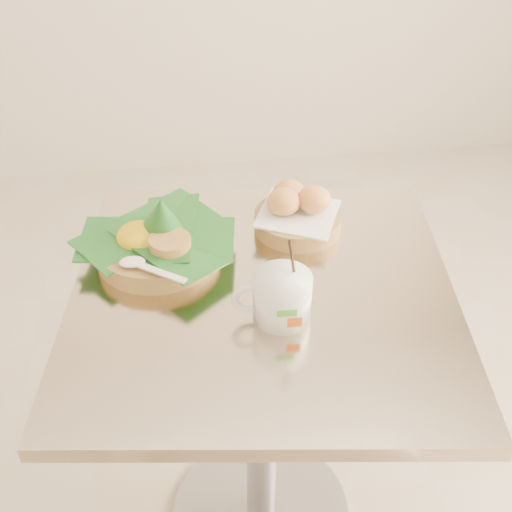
{
  "coord_description": "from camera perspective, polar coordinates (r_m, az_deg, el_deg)",
  "views": [
    {
      "loc": [
        0.07,
        -0.92,
        1.51
      ],
      "look_at": [
        0.19,
        -0.02,
        0.82
      ],
      "focal_mm": 45.0,
      "sensor_mm": 36.0,
      "label": 1
    }
  ],
  "objects": [
    {
      "name": "cafe_table",
      "position": [
        1.33,
        0.57,
        -10.21
      ],
      "size": [
        0.79,
        0.79,
        0.75
      ],
      "rotation": [
        0.0,
        0.0,
        -0.13
      ],
      "color": "gray",
      "rests_on": "floor"
    },
    {
      "name": "bread_basket",
      "position": [
        1.32,
        3.66,
        3.91
      ],
      "size": [
        0.2,
        0.2,
        0.09
      ],
      "rotation": [
        0.0,
        0.0,
        0.37
      ],
      "color": "#A58246",
      "rests_on": "cafe_table"
    },
    {
      "name": "coffee_mug",
      "position": [
        1.09,
        2.21,
        -3.58
      ],
      "size": [
        0.14,
        0.1,
        0.17
      ],
      "rotation": [
        0.0,
        0.0,
        -0.03
      ],
      "color": "white",
      "rests_on": "cafe_table"
    },
    {
      "name": "rice_basket",
      "position": [
        1.24,
        -8.81,
        1.42
      ],
      "size": [
        0.3,
        0.3,
        0.15
      ],
      "rotation": [
        0.0,
        0.0,
        -0.32
      ],
      "color": "#A58246",
      "rests_on": "cafe_table"
    }
  ]
}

